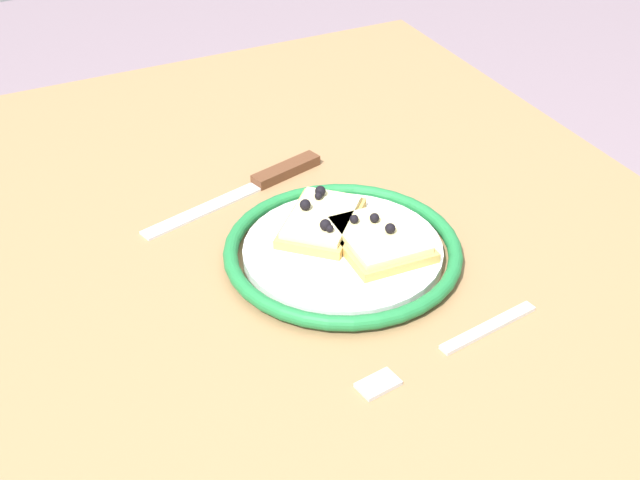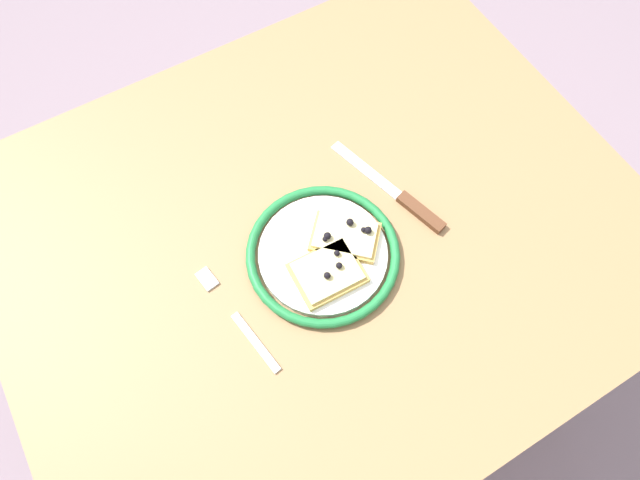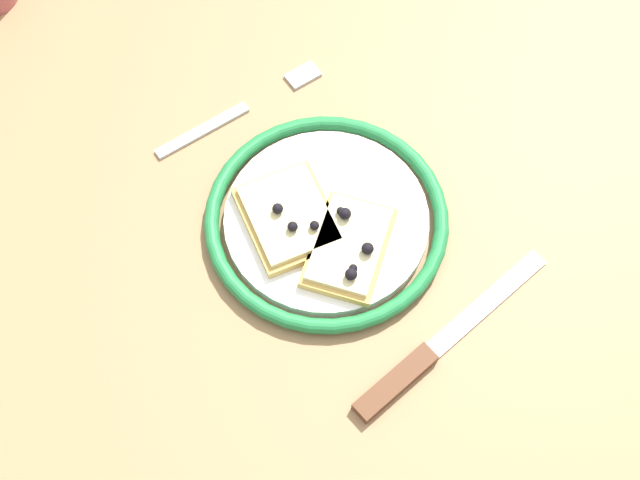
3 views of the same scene
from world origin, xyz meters
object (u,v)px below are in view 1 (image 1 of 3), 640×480
object	(u,v)px
knife	(264,181)
fork	(449,348)
plate	(343,251)
pizza_slice_near	(321,220)
dining_table	(295,327)
pizza_slice_far	(379,238)

from	to	relation	value
knife	fork	xyz separation A→B (m)	(-0.33, -0.04, -0.00)
plate	pizza_slice_near	xyz separation A→B (m)	(0.04, 0.00, 0.01)
dining_table	pizza_slice_near	world-z (taller)	pizza_slice_near
pizza_slice_far	dining_table	bearing A→B (deg)	67.06
plate	knife	size ratio (longest dim) A/B	1.03
dining_table	pizza_slice_far	distance (m)	0.14
pizza_slice_near	fork	xyz separation A→B (m)	(-0.21, -0.03, -0.02)
plate	fork	xyz separation A→B (m)	(-0.16, -0.02, -0.01)
pizza_slice_near	pizza_slice_far	size ratio (longest dim) A/B	1.18
plate	pizza_slice_far	size ratio (longest dim) A/B	2.30
dining_table	pizza_slice_far	size ratio (longest dim) A/B	9.84
dining_table	knife	distance (m)	0.18
pizza_slice_far	knife	world-z (taller)	pizza_slice_far
plate	pizza_slice_near	distance (m)	0.04
pizza_slice_far	knife	bearing A→B (deg)	15.57
pizza_slice_near	knife	size ratio (longest dim) A/B	0.53
pizza_slice_near	pizza_slice_far	bearing A→B (deg)	-144.97
dining_table	plate	size ratio (longest dim) A/B	4.28
plate	pizza_slice_near	size ratio (longest dim) A/B	1.96
knife	pizza_slice_near	bearing A→B (deg)	-174.64
pizza_slice_near	plate	bearing A→B (deg)	-175.17
plate	fork	bearing A→B (deg)	-172.20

